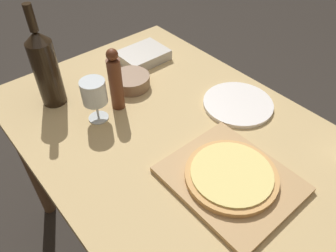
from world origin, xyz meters
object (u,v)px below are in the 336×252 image
Objects in this scene: pizza at (231,175)px; wine_glass at (94,93)px; wine_bottle at (45,67)px; small_bowl at (131,81)px; pepper_mill at (115,81)px.

pizza is 1.70× the size of wine_glass.
small_bowl is (0.27, -0.11, -0.12)m from wine_bottle.
pizza is 0.56m from small_bowl.
pepper_mill reaches higher than pizza.
small_bowl is (0.05, 0.56, -0.01)m from pizza.
wine_bottle reaches higher than small_bowl.
wine_glass is at bearing -174.43° from pepper_mill.
pizza is at bearing -95.42° from small_bowl.
pepper_mill is at bearing 5.57° from wine_glass.
wine_glass reaches higher than pizza.
small_bowl is (0.11, 0.07, -0.09)m from pepper_mill.
wine_glass is 0.23m from small_bowl.
pepper_mill is 1.61× the size of small_bowl.
wine_bottle is (-0.22, 0.67, 0.12)m from pizza.
wine_bottle reaches higher than wine_glass.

